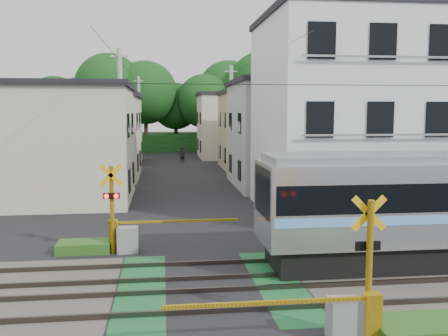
{
  "coord_description": "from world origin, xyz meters",
  "views": [
    {
      "loc": [
        -1.27,
        -13.31,
        4.84
      ],
      "look_at": [
        0.99,
        5.0,
        2.71
      ],
      "focal_mm": 40.0,
      "sensor_mm": 36.0,
      "label": 1
    }
  ],
  "objects": [
    {
      "name": "ground",
      "position": [
        0.0,
        0.0,
        0.0
      ],
      "size": [
        120.0,
        120.0,
        0.0
      ],
      "primitive_type": "plane",
      "color": "black"
    },
    {
      "name": "track_bed",
      "position": [
        0.0,
        0.0,
        0.04
      ],
      "size": [
        120.0,
        120.0,
        0.14
      ],
      "color": "#47423A",
      "rests_on": "ground"
    },
    {
      "name": "crossing_signal_near",
      "position": [
        2.59,
        -3.65,
        0.71
      ],
      "size": [
        4.74,
        0.65,
        3.09
      ],
      "color": "yellow",
      "rests_on": "ground"
    },
    {
      "name": "crossing_signal_far",
      "position": [
        -2.59,
        3.65,
        0.71
      ],
      "size": [
        4.74,
        0.65,
        3.09
      ],
      "color": "yellow",
      "rests_on": "ground"
    },
    {
      "name": "apartment_block",
      "position": [
        8.5,
        9.49,
        4.66
      ],
      "size": [
        10.2,
        8.36,
        9.3
      ],
      "color": "white",
      "rests_on": "ground"
    },
    {
      "name": "houses_row",
      "position": [
        0.25,
        25.92,
        3.24
      ],
      "size": [
        22.07,
        31.35,
        6.8
      ],
      "color": "beige",
      "rests_on": "ground"
    },
    {
      "name": "tree_hill",
      "position": [
        1.03,
        48.08,
        5.7
      ],
      "size": [
        40.0,
        12.94,
        11.95
      ],
      "color": "#174517",
      "rests_on": "ground"
    },
    {
      "name": "catenary",
      "position": [
        6.0,
        0.03,
        3.7
      ],
      "size": [
        60.0,
        5.04,
        7.0
      ],
      "color": "#2D2D33",
      "rests_on": "ground"
    },
    {
      "name": "utility_poles",
      "position": [
        -1.05,
        23.01,
        4.08
      ],
      "size": [
        7.9,
        42.0,
        8.0
      ],
      "color": "#A5A5A0",
      "rests_on": "ground"
    },
    {
      "name": "pedestrian",
      "position": [
        0.52,
        33.13,
        0.77
      ],
      "size": [
        0.65,
        0.53,
        1.53
      ],
      "primitive_type": "imported",
      "rotation": [
        0.0,
        0.0,
        3.47
      ],
      "color": "black",
      "rests_on": "ground"
    },
    {
      "name": "weed_patches",
      "position": [
        1.76,
        -0.09,
        0.18
      ],
      "size": [
        10.25,
        8.8,
        0.4
      ],
      "color": "#2D5E1E",
      "rests_on": "ground"
    }
  ]
}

